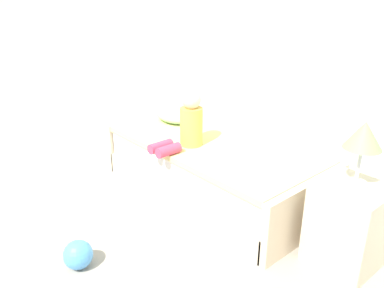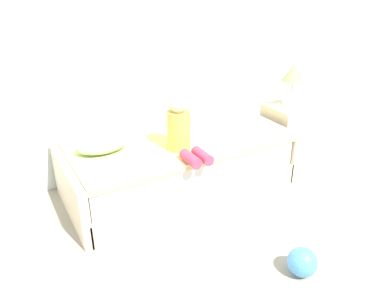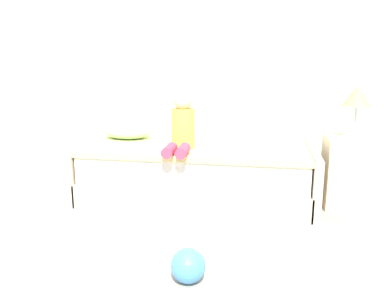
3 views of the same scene
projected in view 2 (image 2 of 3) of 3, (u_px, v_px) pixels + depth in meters
name	position (u px, v px, depth m)	size (l,w,h in m)	color
wall_rear	(184.00, 22.00, 3.68)	(7.20, 0.10, 2.90)	silver
bed	(179.00, 164.00, 3.53)	(2.11, 1.00, 0.50)	beige
nightstand	(287.00, 131.00, 4.11)	(0.44, 0.44, 0.60)	beige
table_lamp	(293.00, 75.00, 3.84)	(0.24, 0.24, 0.45)	silver
child_figure	(181.00, 129.00, 3.12)	(0.20, 0.51, 0.50)	gold
pillow	(102.00, 144.00, 3.16)	(0.44, 0.30, 0.13)	#99CC8C
toy_ball	(302.00, 262.00, 2.53)	(0.20, 0.20, 0.20)	#4C99E5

